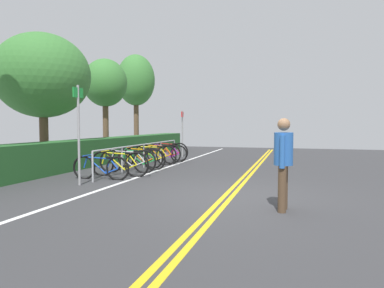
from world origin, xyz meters
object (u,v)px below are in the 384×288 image
at_px(bicycle_1, 119,164).
at_px(tree_mid, 43,76).
at_px(bicycle_8, 169,151).
at_px(bike_rack, 144,150).
at_px(sign_post_near, 79,126).
at_px(bicycle_6, 158,154).
at_px(bicycle_3, 139,159).
at_px(tree_extra, 136,81).
at_px(bicycle_0, 101,168).
at_px(bicycle_5, 152,155).
at_px(pedestrian, 283,158).
at_px(bicycle_7, 166,153).
at_px(sign_post_far, 182,129).
at_px(bicycle_2, 128,161).
at_px(tree_far_right, 105,84).
at_px(bicycle_4, 140,158).

bearing_deg(bicycle_1, tree_mid, 71.05).
relative_size(bicycle_8, tree_mid, 0.40).
relative_size(bike_rack, bicycle_8, 3.49).
bearing_deg(sign_post_near, bicycle_6, -0.42).
bearing_deg(bicycle_3, bicycle_8, 3.14).
relative_size(bicycle_8, tree_extra, 0.33).
bearing_deg(bicycle_3, bicycle_0, 175.70).
bearing_deg(sign_post_near, tree_extra, 18.78).
bearing_deg(tree_extra, bicycle_1, -157.24).
xyz_separation_m(bicycle_5, tree_extra, (6.97, 3.91, 3.65)).
xyz_separation_m(bicycle_0, tree_mid, (1.90, 3.36, 2.84)).
bearing_deg(tree_extra, bike_rack, -152.94).
height_order(bicycle_3, bicycle_6, bicycle_6).
height_order(bicycle_8, pedestrian, pedestrian).
bearing_deg(tree_extra, sign_post_near, -161.22).
height_order(bicycle_6, pedestrian, pedestrian).
distance_m(bicycle_1, bicycle_7, 4.04).
distance_m(bicycle_1, sign_post_far, 6.23).
xyz_separation_m(bicycle_2, bicycle_8, (3.95, 0.11, 0.01)).
height_order(bicycle_1, tree_far_right, tree_far_right).
xyz_separation_m(bicycle_6, bicycle_7, (0.65, -0.12, -0.03)).
distance_m(bicycle_6, tree_extra, 8.30).
xyz_separation_m(bicycle_1, bicycle_5, (2.77, 0.17, 0.01)).
xyz_separation_m(pedestrian, tree_mid, (4.05, 8.21, 2.25)).
relative_size(bicycle_4, bicycle_6, 0.94).
bearing_deg(tree_far_right, tree_mid, -179.97).
bearing_deg(bicycle_6, bicycle_5, -178.62).
bearing_deg(bicycle_7, sign_post_far, 0.40).
bearing_deg(tree_extra, pedestrian, -145.20).
distance_m(bicycle_2, bicycle_8, 3.95).
height_order(bicycle_2, bicycle_3, bicycle_2).
height_order(bicycle_3, sign_post_far, sign_post_far).
relative_size(bike_rack, bicycle_6, 3.56).
distance_m(bicycle_2, bicycle_7, 3.29).
height_order(bicycle_0, tree_far_right, tree_far_right).
bearing_deg(bike_rack, bicycle_3, -170.26).
distance_m(bicycle_0, tree_mid, 4.79).
relative_size(bicycle_4, tree_mid, 0.37).
bearing_deg(bicycle_8, bicycle_5, -178.47).
bearing_deg(bicycle_2, bicycle_7, -0.77).
bearing_deg(sign_post_far, bicycle_3, -179.50).
xyz_separation_m(bicycle_0, sign_post_far, (6.83, -0.12, 0.97)).
bearing_deg(bicycle_0, sign_post_near, 178.49).
height_order(sign_post_near, sign_post_far, sign_post_near).
relative_size(bicycle_4, sign_post_near, 0.69).
distance_m(bicycle_4, bicycle_5, 0.75).
relative_size(bicycle_5, tree_mid, 0.38).
bearing_deg(bicycle_4, tree_far_right, 44.39).
distance_m(sign_post_near, sign_post_far, 7.78).
bearing_deg(bicycle_1, tree_far_right, 33.49).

